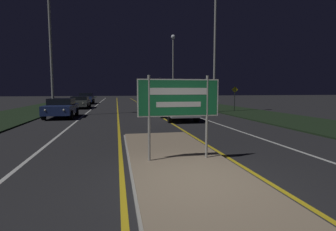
% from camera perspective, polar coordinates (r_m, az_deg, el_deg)
% --- Properties ---
extents(ground_plane, '(160.00, 160.00, 0.00)m').
position_cam_1_polar(ground_plane, '(5.76, 6.57, -14.92)').
color(ground_plane, '#232326').
extents(median_island, '(2.76, 9.05, 0.10)m').
position_cam_1_polar(median_island, '(7.40, 2.28, -9.87)').
color(median_island, '#999993').
rests_on(median_island, ground_plane).
extents(verge_left, '(5.00, 100.00, 0.08)m').
position_cam_1_polar(verge_left, '(26.40, -28.38, 0.68)').
color(verge_left, black).
rests_on(verge_left, ground_plane).
extents(verge_right, '(5.00, 100.00, 0.08)m').
position_cam_1_polar(verge_right, '(27.57, 12.77, 1.41)').
color(verge_right, black).
rests_on(verge_right, ground_plane).
extents(centre_line_yellow_left, '(0.12, 70.00, 0.01)m').
position_cam_1_polar(centre_line_yellow_left, '(30.20, -10.95, 1.74)').
color(centre_line_yellow_left, gold).
rests_on(centre_line_yellow_left, ground_plane).
extents(centre_line_yellow_right, '(0.12, 70.00, 0.01)m').
position_cam_1_polar(centre_line_yellow_right, '(30.37, -5.01, 1.84)').
color(centre_line_yellow_right, gold).
rests_on(centre_line_yellow_right, ground_plane).
extents(lane_line_white_left, '(0.12, 70.00, 0.01)m').
position_cam_1_polar(lane_line_white_left, '(30.31, -15.93, 1.63)').
color(lane_line_white_left, silver).
rests_on(lane_line_white_left, ground_plane).
extents(lane_line_white_right, '(0.12, 70.00, 0.01)m').
position_cam_1_polar(lane_line_white_right, '(30.76, -0.13, 1.91)').
color(lane_line_white_right, silver).
rests_on(lane_line_white_right, ground_plane).
extents(edge_line_white_left, '(0.10, 70.00, 0.01)m').
position_cam_1_polar(edge_line_white_left, '(30.70, -21.52, 1.51)').
color(edge_line_white_left, silver).
rests_on(edge_line_white_left, ground_plane).
extents(edge_line_white_right, '(0.10, 70.00, 0.01)m').
position_cam_1_polar(edge_line_white_right, '(31.47, 5.24, 1.97)').
color(edge_line_white_right, silver).
rests_on(edge_line_white_right, ground_plane).
extents(highway_sign, '(2.26, 0.07, 2.31)m').
position_cam_1_polar(highway_sign, '(7.13, 2.34, 3.18)').
color(highway_sign, '#9E9E99').
rests_on(highway_sign, median_island).
extents(streetlight_left_near, '(0.58, 0.58, 9.95)m').
position_cam_1_polar(streetlight_left_near, '(22.14, -24.33, 17.26)').
color(streetlight_left_near, '#9E9E99').
rests_on(streetlight_left_near, ground_plane).
extents(streetlight_right_near, '(0.54, 0.54, 10.81)m').
position_cam_1_polar(streetlight_right_near, '(23.59, 10.20, 17.54)').
color(streetlight_right_near, '#9E9E99').
rests_on(streetlight_right_near, ground_plane).
extents(streetlight_right_far, '(0.62, 0.62, 9.75)m').
position_cam_1_polar(streetlight_right_far, '(38.21, 1.12, 12.78)').
color(streetlight_right_far, '#9E9E99').
rests_on(streetlight_right_far, ground_plane).
extents(car_receding_0, '(1.92, 4.45, 1.46)m').
position_cam_1_polar(car_receding_0, '(17.38, 2.27, 1.56)').
color(car_receding_0, '#B7B7BC').
rests_on(car_receding_0, ground_plane).
extents(car_receding_1, '(2.00, 4.73, 1.53)m').
position_cam_1_polar(car_receding_1, '(30.54, 3.47, 3.38)').
color(car_receding_1, maroon).
rests_on(car_receding_1, ground_plane).
extents(car_approaching_0, '(1.97, 4.19, 1.38)m').
position_cam_1_polar(car_approaching_0, '(20.39, -22.21, 1.63)').
color(car_approaching_0, navy).
rests_on(car_approaching_0, ground_plane).
extents(car_approaching_1, '(2.02, 4.39, 1.29)m').
position_cam_1_polar(car_approaching_1, '(29.85, -18.63, 2.82)').
color(car_approaching_1, '#4C514C').
rests_on(car_approaching_1, ground_plane).
extents(car_approaching_2, '(2.01, 4.63, 1.55)m').
position_cam_1_polar(car_approaching_2, '(39.04, -17.36, 3.64)').
color(car_approaching_2, navy).
rests_on(car_approaching_2, ground_plane).
extents(warning_sign, '(0.60, 0.06, 2.23)m').
position_cam_1_polar(warning_sign, '(24.73, 14.31, 4.12)').
color(warning_sign, '#9E9E99').
rests_on(warning_sign, verge_right).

